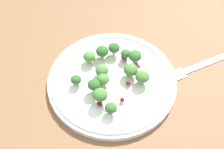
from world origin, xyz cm
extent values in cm
cube|color=brown|center=(0.00, 0.00, -1.00)|extent=(180.00, 180.00, 2.00)
cylinder|color=white|center=(-0.79, 1.44, 0.60)|extent=(25.15, 25.15, 1.20)
torus|color=white|center=(-0.79, 1.44, 1.20)|extent=(24.14, 24.14, 1.00)
cylinder|color=white|center=(-0.79, 1.44, 1.30)|extent=(14.59, 14.59, 0.20)
cylinder|color=#ADD18E|center=(-5.64, -2.64, 2.31)|extent=(0.88, 0.88, 0.88)
ellipsoid|color=#2D6028|center=(-5.64, -2.64, 3.37)|extent=(2.34, 2.34, 1.76)
cylinder|color=#9EC684|center=(-0.73, -4.78, 1.92)|extent=(0.93, 0.93, 0.93)
ellipsoid|color=#4C843D|center=(-0.73, -4.78, 3.04)|extent=(2.49, 2.49, 1.87)
cylinder|color=#ADD18E|center=(-3.36, -3.78, 2.12)|extent=(0.96, 0.96, 0.96)
ellipsoid|color=#2D6028|center=(-3.36, -3.78, 3.27)|extent=(2.56, 2.56, 1.92)
cylinder|color=#8EB77A|center=(1.35, 1.14, 1.91)|extent=(0.88, 0.88, 0.88)
ellipsoid|color=#477A38|center=(1.35, 1.14, 2.97)|extent=(2.36, 2.36, 1.77)
cylinder|color=#8EB77A|center=(3.63, 1.10, 2.43)|extent=(0.87, 0.87, 0.87)
ellipsoid|color=#2D6028|center=(3.63, 1.10, 3.48)|extent=(2.33, 2.33, 1.74)
cylinder|color=#9EC684|center=(4.82, -2.60, 1.81)|extent=(0.76, 0.76, 0.76)
ellipsoid|color=#2D6028|center=(4.82, -2.60, 2.72)|extent=(2.03, 2.03, 1.52)
cylinder|color=#ADD18E|center=(4.75, 6.47, 1.87)|extent=(0.82, 0.82, 0.82)
ellipsoid|color=#386B2D|center=(4.75, 6.47, 2.85)|extent=(2.19, 2.19, 1.64)
cylinder|color=#ADD18E|center=(-3.79, 3.49, 2.02)|extent=(1.03, 1.03, 1.03)
ellipsoid|color=#477A38|center=(-3.79, 3.49, 3.26)|extent=(2.75, 2.75, 2.07)
cylinder|color=#9EC684|center=(-6.27, 0.08, 2.31)|extent=(0.74, 0.74, 0.74)
ellipsoid|color=#386B2D|center=(-6.27, 0.08, 3.21)|extent=(1.99, 1.99, 1.49)
cylinder|color=#9EC684|center=(4.45, 3.52, 2.36)|extent=(1.02, 1.02, 1.02)
ellipsoid|color=#477A38|center=(4.45, 3.52, 3.59)|extent=(2.73, 2.73, 2.04)
cylinder|color=#8EB77A|center=(-4.07, 6.18, 2.03)|extent=(1.01, 1.01, 1.01)
ellipsoid|color=#477A38|center=(-4.07, 6.18, 3.24)|extent=(2.69, 2.69, 2.02)
cylinder|color=#9EC684|center=(0.17, -0.55, 1.82)|extent=(0.95, 0.95, 0.95)
ellipsoid|color=#477A38|center=(0.17, -0.55, 2.96)|extent=(2.53, 2.53, 1.90)
cylinder|color=#8EB77A|center=(-6.77, 2.00, 2.44)|extent=(0.99, 0.99, 0.99)
ellipsoid|color=#386B2D|center=(-6.77, 2.00, 3.63)|extent=(2.64, 2.64, 1.98)
sphere|color=maroon|center=(1.76, 6.46, 2.08)|extent=(0.83, 0.83, 0.83)
sphere|color=maroon|center=(5.08, 4.00, 1.85)|extent=(0.97, 0.97, 0.97)
sphere|color=maroon|center=(-1.78, 4.76, 2.19)|extent=(0.90, 0.90, 0.90)
cube|color=#934C84|center=(-4.35, 3.29, 1.89)|extent=(1.26, 1.17, 0.48)
cube|color=#934C84|center=(-5.82, -0.32, 1.94)|extent=(1.32, 1.51, 0.51)
cube|color=#934C84|center=(-6.77, 2.87, 1.70)|extent=(1.26, 1.40, 0.38)
cube|color=silver|center=(-19.69, 12.90, 0.25)|extent=(14.40, 6.59, 0.50)
cube|color=silver|center=(-11.03, 9.50, 0.25)|extent=(4.23, 3.55, 0.50)
camera|label=1|loc=(23.65, 24.91, 47.18)|focal=46.96mm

